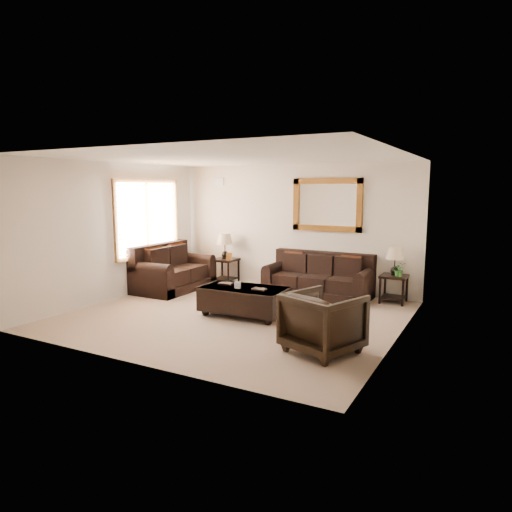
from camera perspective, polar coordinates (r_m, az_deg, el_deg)
The scene contains 11 objects.
room at distance 7.77m, azimuth -2.72°, elevation 2.22°, with size 5.51×5.01×2.71m.
window at distance 10.08m, azimuth -13.36°, elevation 4.59°, with size 0.07×1.96×1.66m.
mirror at distance 9.64m, azimuth 8.85°, elevation 6.34°, with size 1.50×0.06×1.10m.
air_vent at distance 10.83m, azimuth -4.66°, elevation 9.29°, with size 0.25×0.02×0.18m, color #999999.
sofa at distance 9.46m, azimuth 7.85°, elevation -3.04°, with size 2.15×0.93×0.88m.
loveseat at distance 10.11m, azimuth -10.50°, elevation -2.08°, with size 1.05×1.76×0.99m.
end_table_left at distance 10.51m, azimuth -3.90°, elevation 0.65°, with size 0.53×0.53×1.17m.
end_table_right at distance 9.12m, azimuth 16.94°, elevation -1.26°, with size 0.49×0.49×1.09m.
coffee_table at distance 7.92m, azimuth -1.54°, elevation -5.28°, with size 1.50×0.84×0.63m.
armchair at distance 6.23m, azimuth 8.41°, elevation -7.86°, with size 0.88×0.83×0.91m, color black.
potted_plant at distance 9.03m, azimuth 17.48°, elevation -1.79°, with size 0.25×0.27×0.21m, color #255E20.
Camera 1 is at (3.98, -6.62, 2.20)m, focal length 32.00 mm.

